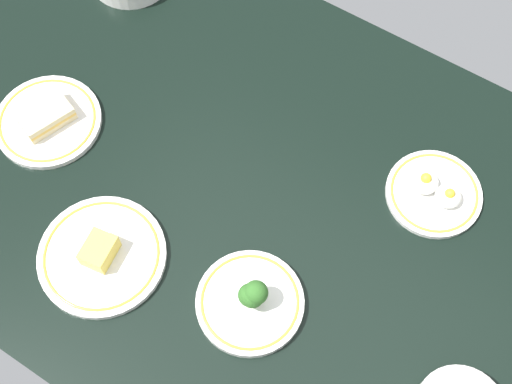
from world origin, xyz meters
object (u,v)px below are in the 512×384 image
(plate_cheese, at_px, (102,255))
(plate_sandwich, at_px, (47,120))
(plate_broccoli, at_px, (251,301))
(plate_eggs, at_px, (434,192))

(plate_cheese, height_order, plate_sandwich, plate_cheese)
(plate_cheese, xyz_separation_m, plate_broccoli, (0.26, 0.07, 0.01))
(plate_eggs, distance_m, plate_sandwich, 0.73)
(plate_broccoli, xyz_separation_m, plate_sandwich, (-0.52, 0.09, -0.01))
(plate_broccoli, height_order, plate_sandwich, plate_broccoli)
(plate_eggs, distance_m, plate_cheese, 0.60)
(plate_cheese, bearing_deg, plate_broccoli, 14.41)
(plate_cheese, bearing_deg, plate_eggs, 44.09)
(plate_eggs, distance_m, plate_broccoli, 0.39)
(plate_eggs, bearing_deg, plate_cheese, -135.91)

